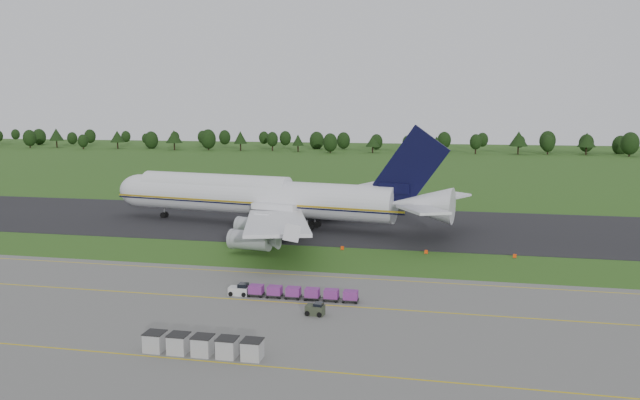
% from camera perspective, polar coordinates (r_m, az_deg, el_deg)
% --- Properties ---
extents(ground, '(600.00, 600.00, 0.00)m').
position_cam_1_polar(ground, '(95.86, -2.19, -5.25)').
color(ground, '#2A5218').
rests_on(ground, ground).
extents(apron, '(300.00, 52.00, 0.06)m').
position_cam_1_polar(apron, '(64.81, -9.58, -12.21)').
color(apron, '#63635F').
rests_on(apron, ground).
extents(taxiway, '(300.00, 40.00, 0.08)m').
position_cam_1_polar(taxiway, '(122.60, 0.95, -2.17)').
color(taxiway, black).
rests_on(taxiway, ground).
extents(apron_markings, '(300.00, 30.20, 0.01)m').
position_cam_1_polar(apron_markings, '(70.99, -7.50, -10.26)').
color(apron_markings, gold).
rests_on(apron_markings, apron).
extents(tree_line, '(529.89, 19.77, 11.78)m').
position_cam_1_polar(tree_line, '(312.85, 4.75, 5.50)').
color(tree_line, black).
rests_on(tree_line, ground).
extents(aircraft, '(70.68, 67.66, 19.77)m').
position_cam_1_polar(aircraft, '(120.49, -5.22, 0.30)').
color(aircraft, silver).
rests_on(aircraft, ground).
extents(baggage_train, '(15.94, 1.45, 1.39)m').
position_cam_1_polar(baggage_train, '(75.58, -2.68, -8.42)').
color(baggage_train, silver).
rests_on(baggage_train, apron).
extents(utility_cart, '(2.15, 1.44, 1.11)m').
position_cam_1_polar(utility_cart, '(69.84, -0.46, -10.04)').
color(utility_cart, '#313827').
rests_on(utility_cart, apron).
extents(uld_row, '(11.44, 1.84, 1.82)m').
position_cam_1_polar(uld_row, '(60.21, -10.66, -12.93)').
color(uld_row, '#A4A4A4').
rests_on(uld_row, apron).
extents(edge_markers, '(40.50, 0.30, 0.60)m').
position_cam_1_polar(edge_markers, '(99.79, 5.84, -4.58)').
color(edge_markers, '#FF4008').
rests_on(edge_markers, ground).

